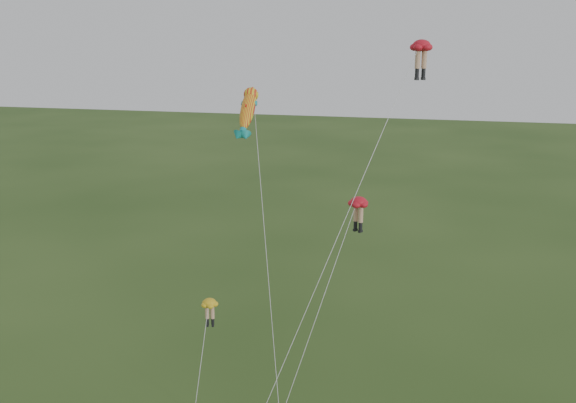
# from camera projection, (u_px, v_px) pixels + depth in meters

# --- Properties ---
(legs_kite_red_high) EXTENTS (9.04, 11.31, 22.36)m
(legs_kite_red_high) POSITION_uv_depth(u_px,v_px,m) (417.00, 58.00, 35.38)
(legs_kite_red_high) COLOR red
(legs_kite_red_high) RESTS_ON ground
(legs_kite_red_mid) EXTENTS (4.74, 8.24, 13.62)m
(legs_kite_red_mid) POSITION_uv_depth(u_px,v_px,m) (356.00, 210.00, 36.77)
(legs_kite_red_mid) COLOR red
(legs_kite_red_mid) RESTS_ON ground
(legs_kite_yellow) EXTENTS (1.12, 4.78, 9.02)m
(legs_kite_yellow) POSITION_uv_depth(u_px,v_px,m) (208.00, 313.00, 34.07)
(legs_kite_yellow) COLOR gold
(legs_kite_yellow) RESTS_ON ground
(fish_kite) EXTENTS (4.27, 7.91, 19.97)m
(fish_kite) POSITION_uv_depth(u_px,v_px,m) (248.00, 110.00, 36.34)
(fish_kite) COLOR yellow
(fish_kite) RESTS_ON ground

